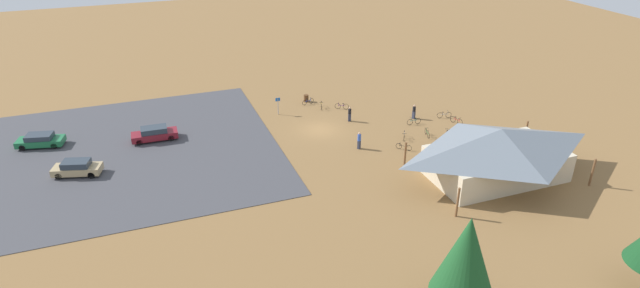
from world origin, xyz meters
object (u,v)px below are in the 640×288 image
(bicycle_blue_lone_west, at_px, (308,102))
(visitor_by_pavilion, at_px, (414,111))
(bicycle_white_near_porch, at_px, (404,136))
(bicycle_orange_yard_left, at_px, (458,131))
(bicycle_yellow_by_bin, at_px, (321,105))
(car_tan_mid_lot, at_px, (77,168))
(visitor_near_lot, at_px, (350,114))
(bicycle_teal_mid_cluster, at_px, (414,121))
(car_green_by_curb, at_px, (40,140))
(visitor_crossing_yard, at_px, (359,140))
(car_maroon_inner_stall, at_px, (155,134))
(pine_center, at_px, (466,256))
(bicycle_silver_back_row, at_px, (444,115))
(bicycle_red_lone_east, at_px, (456,120))
(bicycle_purple_front_row, at_px, (342,106))
(bicycle_green_near_sign, at_px, (427,133))
(trash_bin, at_px, (306,98))
(bicycle_silver_yard_center, at_px, (446,135))
(lot_sign, at_px, (278,103))
(bike_pavilion, at_px, (498,150))
(bicycle_black_yard_front, at_px, (404,147))

(bicycle_blue_lone_west, distance_m, visitor_by_pavilion, 13.16)
(bicycle_white_near_porch, xyz_separation_m, bicycle_orange_yard_left, (-6.12, 0.89, -0.05))
(bicycle_yellow_by_bin, distance_m, car_tan_mid_lot, 28.04)
(visitor_near_lot, bearing_deg, bicycle_teal_mid_cluster, 152.45)
(car_green_by_curb, relative_size, visitor_crossing_yard, 2.63)
(bicycle_yellow_by_bin, height_order, car_maroon_inner_stall, car_maroon_inner_stall)
(pine_center, xyz_separation_m, car_tan_mid_lot, (23.26, -27.43, -3.80))
(visitor_crossing_yard, bearing_deg, bicycle_silver_back_row, -163.34)
(visitor_near_lot, bearing_deg, bicycle_red_lone_east, 156.33)
(bicycle_silver_back_row, xyz_separation_m, bicycle_teal_mid_cluster, (4.24, 0.40, 0.01))
(bicycle_purple_front_row, height_order, bicycle_orange_yard_left, bicycle_purple_front_row)
(bicycle_green_near_sign, distance_m, visitor_crossing_yard, 8.16)
(bicycle_teal_mid_cluster, bearing_deg, car_tan_mid_lot, -1.26)
(trash_bin, relative_size, bicycle_red_lone_east, 0.55)
(bicycle_purple_front_row, relative_size, visitor_by_pavilion, 0.85)
(bicycle_purple_front_row, relative_size, car_green_by_curb, 0.30)
(bicycle_green_near_sign, relative_size, bicycle_teal_mid_cluster, 0.95)
(bicycle_teal_mid_cluster, bearing_deg, bicycle_blue_lone_west, -47.02)
(bicycle_orange_yard_left, xyz_separation_m, car_tan_mid_lot, (38.49, -4.64, 0.42))
(trash_bin, distance_m, bicycle_white_near_porch, 15.20)
(bicycle_silver_yard_center, bearing_deg, lot_sign, -39.34)
(pine_center, xyz_separation_m, bicycle_blue_lone_west, (-2.72, -36.59, -4.21))
(bicycle_purple_front_row, bearing_deg, bicycle_red_lone_east, 141.15)
(bicycle_green_near_sign, height_order, bicycle_yellow_by_bin, bicycle_yellow_by_bin)
(pine_center, relative_size, bicycle_purple_front_row, 4.98)
(trash_bin, height_order, visitor_crossing_yard, visitor_crossing_yard)
(bicycle_teal_mid_cluster, relative_size, bicycle_silver_yard_center, 1.20)
(pine_center, relative_size, bicycle_orange_yard_left, 6.15)
(bicycle_purple_front_row, bearing_deg, bicycle_silver_yard_center, 123.31)
(lot_sign, xyz_separation_m, car_green_by_curb, (25.44, -0.44, -0.68))
(bicycle_yellow_by_bin, distance_m, bicycle_silver_yard_center, 15.78)
(pine_center, height_order, visitor_crossing_yard, pine_center)
(car_maroon_inner_stall, bearing_deg, bicycle_orange_yard_left, 162.48)
(pine_center, bearing_deg, bicycle_yellow_by_bin, -96.23)
(bike_pavilion, relative_size, bicycle_purple_front_row, 9.84)
(pine_center, distance_m, car_green_by_curb, 44.57)
(pine_center, bearing_deg, visitor_near_lot, -100.37)
(trash_bin, distance_m, visitor_near_lot, 7.95)
(bicycle_yellow_by_bin, height_order, bicycle_red_lone_east, bicycle_yellow_by_bin)
(car_green_by_curb, bearing_deg, bicycle_blue_lone_west, -177.31)
(bicycle_black_yard_front, bearing_deg, car_green_by_curb, -21.48)
(bicycle_yellow_by_bin, bearing_deg, bicycle_teal_mid_cluster, 135.25)
(bike_pavilion, relative_size, visitor_by_pavilion, 8.40)
(bicycle_yellow_by_bin, height_order, bicycle_orange_yard_left, bicycle_yellow_by_bin)
(bike_pavilion, bearing_deg, bicycle_silver_back_row, -103.07)
(bicycle_red_lone_east, xyz_separation_m, car_green_by_curb, (43.71, -10.02, 0.35))
(car_maroon_inner_stall, bearing_deg, visitor_by_pavilion, 171.08)
(visitor_crossing_yard, bearing_deg, lot_sign, -65.19)
(bicycle_orange_yard_left, bearing_deg, trash_bin, -49.79)
(bicycle_teal_mid_cluster, distance_m, visitor_by_pavilion, 1.73)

